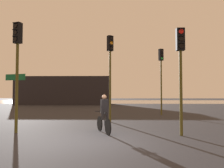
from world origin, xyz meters
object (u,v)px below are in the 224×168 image
(direction_sign_post, at_px, (16,93))
(cyclist, at_px, (104,114))
(traffic_light_near_right, at_px, (181,60))
(traffic_light_near_left, at_px, (17,56))
(traffic_light_center, at_px, (110,62))
(traffic_light_far_right, at_px, (161,69))
(distant_building, at_px, (65,91))

(direction_sign_post, bearing_deg, cyclist, -172.13)
(cyclist, bearing_deg, traffic_light_near_right, -31.26)
(traffic_light_near_left, bearing_deg, cyclist, -158.79)
(traffic_light_center, xyz_separation_m, traffic_light_far_right, (3.82, 4.17, 0.03))
(traffic_light_near_left, bearing_deg, distant_building, -59.86)
(traffic_light_far_right, bearing_deg, direction_sign_post, 17.76)
(cyclist, bearing_deg, traffic_light_center, 64.87)
(distant_building, relative_size, traffic_light_far_right, 2.66)
(direction_sign_post, bearing_deg, distant_building, -64.67)
(traffic_light_near_right, bearing_deg, traffic_light_center, -52.78)
(traffic_light_center, relative_size, traffic_light_far_right, 0.99)
(direction_sign_post, bearing_deg, traffic_light_far_right, -121.51)
(traffic_light_near_left, relative_size, direction_sign_post, 1.82)
(traffic_light_near_right, bearing_deg, traffic_light_far_right, -95.32)
(traffic_light_near_right, bearing_deg, traffic_light_near_left, -3.25)
(distant_building, relative_size, traffic_light_near_left, 2.87)
(traffic_light_center, bearing_deg, traffic_light_far_right, -171.46)
(traffic_light_center, height_order, cyclist, traffic_light_center)
(distant_building, height_order, traffic_light_center, traffic_light_center)
(traffic_light_near_left, relative_size, cyclist, 2.92)
(cyclist, bearing_deg, traffic_light_near_left, 156.80)
(traffic_light_far_right, bearing_deg, distant_building, -76.79)
(distant_building, relative_size, traffic_light_near_right, 3.16)
(traffic_light_far_right, bearing_deg, traffic_light_near_left, 21.64)
(traffic_light_far_right, bearing_deg, cyclist, 39.52)
(traffic_light_far_right, relative_size, cyclist, 3.15)
(traffic_light_near_left, bearing_deg, traffic_light_far_right, -113.47)
(distant_building, bearing_deg, traffic_light_near_left, -81.55)
(traffic_light_far_right, relative_size, direction_sign_post, 1.96)
(traffic_light_far_right, xyz_separation_m, traffic_light_near_left, (-7.72, -7.67, -0.24))
(traffic_light_far_right, xyz_separation_m, cyclist, (-3.97, -7.71, -2.68))
(traffic_light_far_right, height_order, direction_sign_post, traffic_light_far_right)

